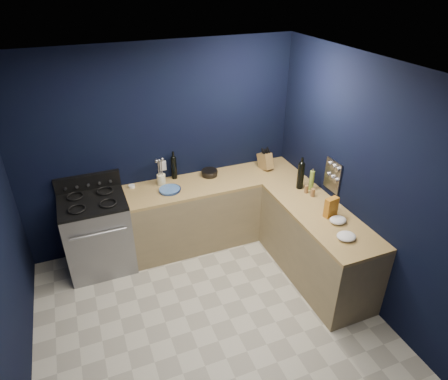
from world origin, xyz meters
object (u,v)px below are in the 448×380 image
plate_stack (170,190)px  utensil_crock (161,179)px  gas_range (98,235)px  crouton_bag (331,207)px  knife_block (265,161)px

plate_stack → utensil_crock: 0.22m
gas_range → plate_stack: bearing=-2.1°
gas_range → crouton_bag: crouton_bag is taller
gas_range → knife_block: knife_block is taller
knife_block → gas_range: bearing=171.9°
plate_stack → knife_block: bearing=4.9°
gas_range → plate_stack: 1.02m
plate_stack → utensil_crock: utensil_crock is taller
knife_block → crouton_bag: knife_block is taller
gas_range → knife_block: size_ratio=4.26×
utensil_crock → plate_stack: bearing=-76.8°
utensil_crock → gas_range: bearing=-168.8°
gas_range → knife_block: 2.35m
utensil_crock → crouton_bag: size_ratio=0.59×
plate_stack → utensil_crock: (-0.05, 0.21, 0.05)m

